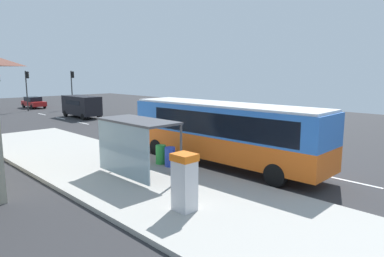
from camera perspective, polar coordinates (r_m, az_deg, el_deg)
name	(u,v)px	position (r m, az deg, el deg)	size (l,w,h in m)	color
ground_plane	(108,130)	(29.65, -13.75, -0.23)	(56.00, 92.00, 0.04)	#2D2D30
sidewalk_platform	(123,174)	(16.36, -11.41, -7.39)	(6.20, 30.00, 0.18)	#ADAAA3
lane_stripe_seg_0	(356,183)	(16.67, 25.64, -8.13)	(0.16, 2.20, 0.01)	silver
lane_stripe_seg_1	(260,162)	(18.84, 11.19, -5.43)	(0.16, 2.20, 0.01)	silver
lane_stripe_seg_2	(194,147)	(21.96, 0.36, -3.16)	(0.16, 2.20, 0.01)	silver
lane_stripe_seg_3	(147,137)	(25.68, -7.53, -1.42)	(0.16, 2.20, 0.01)	silver
lane_stripe_seg_4	(111,129)	(29.77, -13.34, -0.12)	(0.16, 2.20, 0.01)	silver
lane_stripe_seg_5	(83,123)	(34.11, -17.70, 0.85)	(0.16, 2.20, 0.01)	silver
lane_stripe_seg_6	(61,118)	(38.61, -21.07, 1.61)	(0.16, 2.20, 0.01)	silver
lane_stripe_seg_7	(42,114)	(43.22, -23.72, 2.19)	(0.16, 2.20, 0.01)	silver
bus	(223,130)	(17.48, 5.18, -0.27)	(2.80, 11.07, 3.21)	orange
white_van	(81,105)	(38.41, -17.94, 3.75)	(2.07, 5.22, 2.30)	black
sedan_near	(34,102)	(51.45, -24.90, 4.00)	(1.89, 4.42, 1.52)	#A51919
ticket_machine	(184,182)	(11.44, -1.26, -8.84)	(0.66, 0.76, 1.94)	silver
recycling_bin_blue	(170,157)	(16.87, -3.70, -4.73)	(0.52, 0.52, 0.95)	blue
recycling_bin_green	(161,154)	(17.39, -5.21, -4.32)	(0.52, 0.52, 0.95)	green
traffic_light_near_side	(72,84)	(47.72, -19.33, 7.05)	(0.49, 0.28, 5.00)	#2D2D2D
traffic_light_median	(27,84)	(47.29, -25.79, 6.62)	(0.49, 0.28, 4.98)	#2D2D2D
bus_shelter	(132,134)	(15.21, -9.94, -0.84)	(1.80, 4.00, 2.50)	#4C4C51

